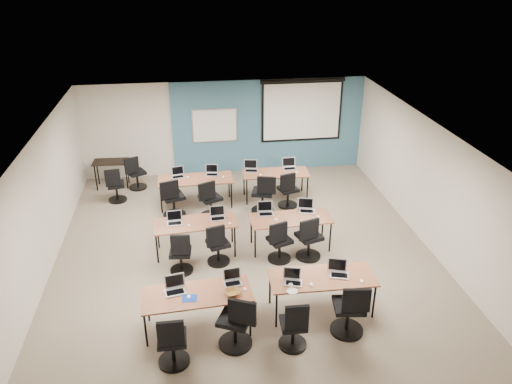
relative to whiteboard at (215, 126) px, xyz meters
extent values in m
cube|color=#6B6354|center=(0.30, -4.43, -1.45)|extent=(8.00, 9.00, 0.02)
cube|color=white|center=(0.30, -4.43, 1.25)|extent=(8.00, 9.00, 0.02)
cube|color=beige|center=(0.30, 0.07, -0.10)|extent=(8.00, 0.04, 2.70)
cube|color=beige|center=(0.30, -8.93, -0.10)|extent=(8.00, 0.04, 2.70)
cube|color=beige|center=(-3.70, -4.43, -0.10)|extent=(0.04, 9.00, 2.70)
cube|color=beige|center=(4.30, -4.43, -0.10)|extent=(0.04, 9.00, 2.70)
cube|color=#3D5977|center=(1.55, 0.04, -0.10)|extent=(5.50, 0.04, 2.70)
cube|color=silver|center=(0.00, 0.00, 0.00)|extent=(1.28, 0.02, 0.98)
cube|color=white|center=(0.00, -0.01, 0.00)|extent=(1.20, 0.02, 0.90)
cube|color=black|center=(2.50, -0.02, 0.35)|extent=(2.32, 0.03, 1.82)
cube|color=white|center=(2.50, -0.03, 0.31)|extent=(2.20, 0.02, 1.62)
cylinder|color=black|center=(2.50, -0.03, 1.19)|extent=(2.40, 0.10, 0.10)
cube|color=#A57D48|center=(-0.79, -6.68, -0.73)|extent=(1.83, 0.76, 0.03)
cylinder|color=black|center=(-1.65, -7.00, -1.10)|extent=(0.04, 0.04, 0.70)
cylinder|color=black|center=(0.07, -7.00, -1.10)|extent=(0.04, 0.04, 0.70)
cylinder|color=black|center=(-1.65, -6.36, -1.10)|extent=(0.04, 0.04, 0.70)
cylinder|color=black|center=(0.07, -6.36, -1.10)|extent=(0.04, 0.04, 0.70)
cube|color=#A87134|center=(1.41, -6.52, -0.73)|extent=(1.86, 0.77, 0.03)
cylinder|color=black|center=(0.54, -6.84, -1.10)|extent=(0.04, 0.04, 0.70)
cylinder|color=black|center=(2.27, -6.84, -1.10)|extent=(0.04, 0.04, 0.70)
cylinder|color=black|center=(0.54, -6.19, -1.10)|extent=(0.04, 0.04, 0.70)
cylinder|color=black|center=(2.27, -6.19, -1.10)|extent=(0.04, 0.04, 0.70)
cube|color=#AA7246|center=(-0.74, -4.24, -0.73)|extent=(1.74, 0.72, 0.03)
cylinder|color=black|center=(-1.55, -4.54, -1.10)|extent=(0.04, 0.04, 0.70)
cylinder|color=black|center=(0.07, -4.54, -1.10)|extent=(0.04, 0.04, 0.70)
cylinder|color=black|center=(-1.55, -3.93, -1.10)|extent=(0.04, 0.04, 0.70)
cylinder|color=black|center=(0.07, -3.93, -1.10)|extent=(0.04, 0.04, 0.70)
cube|color=#9D592D|center=(1.30, -4.33, -0.73)|extent=(1.75, 0.73, 0.03)
cylinder|color=black|center=(0.49, -4.63, -1.10)|extent=(0.04, 0.04, 0.70)
cylinder|color=black|center=(2.11, -4.63, -1.10)|extent=(0.04, 0.04, 0.70)
cylinder|color=black|center=(0.49, -4.02, -1.10)|extent=(0.04, 0.04, 0.70)
cylinder|color=black|center=(2.11, -4.02, -1.10)|extent=(0.04, 0.04, 0.70)
cube|color=brown|center=(-0.65, -1.97, -0.73)|extent=(1.86, 0.78, 0.03)
cylinder|color=black|center=(-1.52, -2.30, -1.10)|extent=(0.04, 0.04, 0.70)
cylinder|color=black|center=(0.22, -2.30, -1.10)|extent=(0.04, 0.04, 0.70)
cylinder|color=black|center=(-1.52, -1.64, -1.10)|extent=(0.04, 0.04, 0.70)
cylinder|color=black|center=(0.22, -1.64, -1.10)|extent=(0.04, 0.04, 0.70)
cube|color=#9E622C|center=(1.42, -1.88, -0.73)|extent=(1.70, 0.71, 0.03)
cylinder|color=black|center=(0.63, -2.17, -1.10)|extent=(0.04, 0.04, 0.70)
cylinder|color=black|center=(2.21, -2.17, -1.10)|extent=(0.04, 0.04, 0.70)
cylinder|color=black|center=(0.63, -1.58, -1.10)|extent=(0.04, 0.04, 0.70)
cylinder|color=black|center=(2.21, -1.58, -1.10)|extent=(0.04, 0.04, 0.70)
cube|color=#B8B8C5|center=(-1.15, -6.60, -0.71)|extent=(0.34, 0.25, 0.02)
cube|color=black|center=(-1.15, -6.62, -0.70)|extent=(0.29, 0.14, 0.00)
cube|color=#B8B8C5|center=(-1.15, -6.47, -0.58)|extent=(0.34, 0.06, 0.23)
cube|color=black|center=(-1.15, -6.47, -0.58)|extent=(0.30, 0.04, 0.19)
ellipsoid|color=white|center=(-0.93, -6.76, -0.71)|extent=(0.09, 0.11, 0.04)
cylinder|color=black|center=(-1.21, -7.43, -1.42)|extent=(0.50, 0.50, 0.05)
cylinder|color=black|center=(-1.21, -7.43, -1.23)|extent=(0.06, 0.06, 0.44)
cube|color=black|center=(-1.21, -7.43, -0.97)|extent=(0.44, 0.44, 0.08)
cube|color=black|center=(-1.21, -7.63, -0.69)|extent=(0.40, 0.06, 0.44)
cube|color=silver|center=(-0.17, -6.50, -0.71)|extent=(0.30, 0.22, 0.02)
cube|color=black|center=(-0.17, -6.52, -0.70)|extent=(0.25, 0.13, 0.00)
cube|color=silver|center=(-0.17, -6.38, -0.59)|extent=(0.30, 0.06, 0.21)
cube|color=black|center=(-0.17, -6.39, -0.59)|extent=(0.26, 0.04, 0.17)
ellipsoid|color=white|center=(0.02, -6.69, -0.71)|extent=(0.07, 0.09, 0.03)
cylinder|color=black|center=(-0.21, -7.17, -1.42)|extent=(0.56, 0.56, 0.05)
cylinder|color=black|center=(-0.21, -7.17, -1.20)|extent=(0.06, 0.06, 0.50)
cube|color=black|center=(-0.21, -7.17, -0.91)|extent=(0.50, 0.50, 0.08)
cube|color=black|center=(-0.11, -7.37, -0.63)|extent=(0.45, 0.06, 0.44)
cube|color=beige|center=(0.86, -6.64, -0.71)|extent=(0.30, 0.22, 0.02)
cube|color=black|center=(0.86, -6.66, -0.70)|extent=(0.26, 0.13, 0.00)
cube|color=beige|center=(0.86, -6.52, -0.59)|extent=(0.30, 0.06, 0.21)
cube|color=black|center=(0.86, -6.52, -0.59)|extent=(0.27, 0.04, 0.17)
ellipsoid|color=white|center=(1.16, -6.73, -0.71)|extent=(0.09, 0.12, 0.04)
cylinder|color=black|center=(0.72, -7.33, -1.42)|extent=(0.47, 0.47, 0.05)
cylinder|color=black|center=(0.72, -7.33, -1.24)|extent=(0.06, 0.06, 0.41)
cube|color=black|center=(0.72, -7.33, -1.00)|extent=(0.41, 0.41, 0.08)
cube|color=black|center=(0.73, -7.51, -0.72)|extent=(0.38, 0.06, 0.44)
cube|color=silver|center=(1.71, -6.52, -0.71)|extent=(0.33, 0.24, 0.02)
cube|color=black|center=(1.71, -6.54, -0.70)|extent=(0.28, 0.14, 0.00)
cube|color=silver|center=(1.71, -6.39, -0.58)|extent=(0.33, 0.06, 0.23)
cube|color=black|center=(1.71, -6.40, -0.58)|extent=(0.29, 0.04, 0.19)
ellipsoid|color=white|center=(2.05, -6.76, -0.71)|extent=(0.08, 0.11, 0.03)
cylinder|color=black|center=(1.71, -7.12, -1.42)|extent=(0.57, 0.57, 0.05)
cylinder|color=black|center=(1.71, -7.12, -1.20)|extent=(0.06, 0.06, 0.50)
cube|color=black|center=(1.71, -7.12, -0.91)|extent=(0.50, 0.50, 0.08)
cube|color=black|center=(1.74, -7.35, -0.63)|extent=(0.46, 0.06, 0.44)
cube|color=silver|center=(-1.16, -4.24, -0.71)|extent=(0.32, 0.23, 0.02)
cube|color=black|center=(-1.16, -4.26, -0.70)|extent=(0.27, 0.13, 0.00)
cube|color=silver|center=(-1.16, -4.11, -0.59)|extent=(0.32, 0.06, 0.22)
cube|color=black|center=(-1.16, -4.12, -0.59)|extent=(0.28, 0.04, 0.18)
ellipsoid|color=white|center=(-0.87, -4.36, -0.71)|extent=(0.09, 0.11, 0.03)
cylinder|color=black|center=(-1.06, -4.92, -1.42)|extent=(0.47, 0.47, 0.05)
cylinder|color=black|center=(-1.06, -4.92, -1.24)|extent=(0.06, 0.06, 0.42)
cube|color=black|center=(-1.06, -4.92, -0.99)|extent=(0.42, 0.42, 0.08)
cube|color=black|center=(-1.05, -5.11, -0.71)|extent=(0.38, 0.06, 0.44)
cube|color=#B1B2BE|center=(-0.25, -4.16, -0.71)|extent=(0.32, 0.23, 0.02)
cube|color=black|center=(-0.25, -4.18, -0.70)|extent=(0.27, 0.14, 0.00)
cube|color=#B1B2BE|center=(-0.25, -4.03, -0.59)|extent=(0.32, 0.06, 0.22)
cube|color=black|center=(-0.25, -4.04, -0.59)|extent=(0.28, 0.04, 0.18)
ellipsoid|color=white|center=(-0.01, -4.39, -0.71)|extent=(0.07, 0.09, 0.03)
cylinder|color=black|center=(-0.30, -4.70, -1.42)|extent=(0.48, 0.48, 0.05)
cylinder|color=black|center=(-0.30, -4.70, -1.24)|extent=(0.06, 0.06, 0.42)
cube|color=black|center=(-0.30, -4.70, -0.99)|extent=(0.42, 0.42, 0.08)
cube|color=black|center=(-0.35, -4.89, -0.71)|extent=(0.39, 0.06, 0.44)
cube|color=#B8B8B8|center=(0.80, -4.11, -0.71)|extent=(0.33, 0.24, 0.02)
cube|color=black|center=(0.80, -4.13, -0.70)|extent=(0.28, 0.14, 0.00)
cube|color=#B8B8B8|center=(0.80, -3.97, -0.58)|extent=(0.33, 0.06, 0.23)
cube|color=black|center=(0.80, -3.98, -0.58)|extent=(0.29, 0.04, 0.19)
ellipsoid|color=white|center=(0.98, -4.37, -0.71)|extent=(0.08, 0.11, 0.04)
cylinder|color=black|center=(0.98, -4.78, -1.42)|extent=(0.49, 0.49, 0.05)
cylinder|color=black|center=(0.98, -4.78, -1.23)|extent=(0.06, 0.06, 0.44)
cube|color=black|center=(0.98, -4.78, -0.97)|extent=(0.44, 0.44, 0.08)
cube|color=black|center=(0.91, -4.97, -0.69)|extent=(0.40, 0.06, 0.44)
cube|color=silver|center=(1.71, -4.11, -0.71)|extent=(0.34, 0.25, 0.02)
cube|color=black|center=(1.71, -4.13, -0.70)|extent=(0.29, 0.15, 0.00)
cube|color=silver|center=(1.71, -3.97, -0.58)|extent=(0.34, 0.06, 0.24)
cube|color=black|center=(1.71, -3.98, -0.58)|extent=(0.30, 0.04, 0.19)
ellipsoid|color=white|center=(1.90, -4.37, -0.71)|extent=(0.06, 0.09, 0.03)
cylinder|color=black|center=(1.61, -4.78, -1.42)|extent=(0.53, 0.53, 0.05)
cylinder|color=black|center=(1.61, -4.78, -1.22)|extent=(0.06, 0.06, 0.47)
cube|color=black|center=(1.61, -4.78, -0.94)|extent=(0.47, 0.47, 0.08)
cube|color=black|center=(1.55, -4.98, -0.66)|extent=(0.43, 0.06, 0.44)
cube|color=#AAABB6|center=(-1.08, -1.82, -0.71)|extent=(0.32, 0.23, 0.02)
cube|color=black|center=(-1.08, -1.84, -0.70)|extent=(0.27, 0.13, 0.00)
cube|color=#AAABB6|center=(-1.08, -1.70, -0.59)|extent=(0.32, 0.06, 0.22)
cube|color=black|center=(-1.08, -1.70, -0.59)|extent=(0.28, 0.04, 0.18)
ellipsoid|color=white|center=(-0.84, -1.87, -0.71)|extent=(0.08, 0.10, 0.03)
cylinder|color=black|center=(-1.21, -2.50, -1.42)|extent=(0.55, 0.55, 0.05)
cylinder|color=black|center=(-1.21, -2.50, -1.21)|extent=(0.06, 0.06, 0.49)
cube|color=black|center=(-1.21, -2.50, -0.92)|extent=(0.49, 0.49, 0.08)
cube|color=black|center=(-1.28, -2.71, -0.64)|extent=(0.45, 0.06, 0.44)
cube|color=#B0B0B0|center=(-0.22, -1.81, -0.71)|extent=(0.32, 0.23, 0.02)
cube|color=black|center=(-0.22, -1.83, -0.70)|extent=(0.27, 0.13, 0.00)
cube|color=#B0B0B0|center=(-0.22, -1.68, -0.59)|extent=(0.32, 0.06, 0.22)
cube|color=black|center=(-0.22, -1.69, -0.59)|extent=(0.28, 0.04, 0.18)
ellipsoid|color=white|center=(0.05, -1.98, -0.71)|extent=(0.07, 0.10, 0.03)
cylinder|color=black|center=(-0.32, -2.66, -1.42)|extent=(0.53, 0.53, 0.05)
cylinder|color=black|center=(-0.32, -2.66, -1.22)|extent=(0.06, 0.06, 0.47)
cube|color=black|center=(-0.32, -2.66, -0.94)|extent=(0.47, 0.47, 0.08)
cube|color=black|center=(-0.41, -2.86, -0.66)|extent=(0.43, 0.06, 0.44)
cube|color=silver|center=(0.81, -1.70, -0.71)|extent=(0.35, 0.25, 0.02)
cube|color=black|center=(0.81, -1.72, -0.70)|extent=(0.30, 0.15, 0.00)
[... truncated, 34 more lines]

